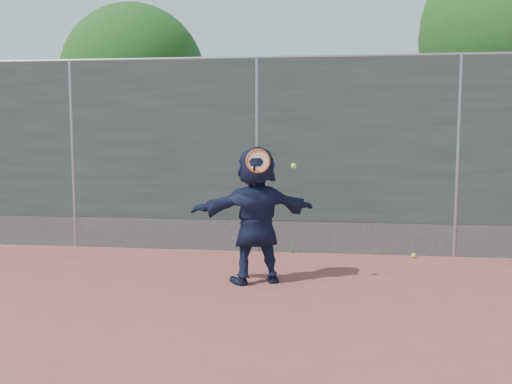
# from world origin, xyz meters

# --- Properties ---
(ground) EXTENTS (80.00, 80.00, 0.00)m
(ground) POSITION_xyz_m (0.00, 0.00, 0.00)
(ground) COLOR #9E4C42
(ground) RESTS_ON ground
(player) EXTENTS (1.66, 1.07, 1.71)m
(player) POSITION_xyz_m (0.22, 1.69, 0.86)
(player) COLOR #151D3A
(player) RESTS_ON ground
(ball_ground) EXTENTS (0.07, 0.07, 0.07)m
(ball_ground) POSITION_xyz_m (2.39, 3.35, 0.03)
(ball_ground) COLOR #C8E833
(ball_ground) RESTS_ON ground
(fence) EXTENTS (20.00, 0.06, 3.03)m
(fence) POSITION_xyz_m (-0.00, 3.50, 1.58)
(fence) COLOR #38423D
(fence) RESTS_ON ground
(swing_action) EXTENTS (0.60, 0.17, 0.51)m
(swing_action) POSITION_xyz_m (0.31, 1.50, 1.51)
(swing_action) COLOR #ED4E16
(swing_action) RESTS_ON ground
(tree_left) EXTENTS (3.15, 3.00, 4.53)m
(tree_left) POSITION_xyz_m (-2.85, 6.55, 2.94)
(tree_left) COLOR #382314
(tree_left) RESTS_ON ground
(weed_clump) EXTENTS (0.68, 0.07, 0.30)m
(weed_clump) POSITION_xyz_m (0.29, 3.38, 0.13)
(weed_clump) COLOR #387226
(weed_clump) RESTS_ON ground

